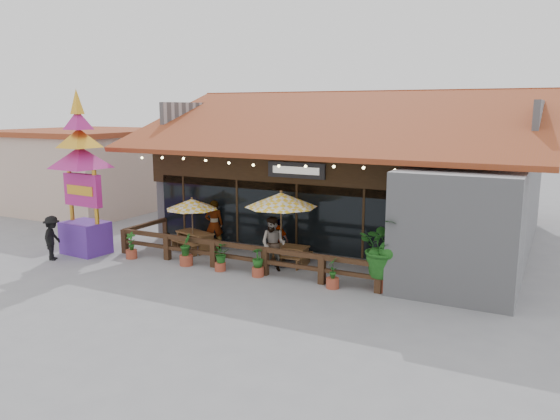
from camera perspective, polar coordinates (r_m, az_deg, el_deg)
The scene contains 19 objects.
ground at distance 18.09m, azimuth 0.60°, elevation -6.59°, with size 100.00×100.00×0.00m, color gray.
restaurant_building at distance 23.51m, azimuth 8.49°, elevation 2.79°, with size 15.50×14.73×6.09m.
patio_railing at distance 18.80m, azimuth -5.92°, elevation -4.05°, with size 10.00×2.60×0.92m.
neighbor_building at distance 31.45m, azimuth -19.29°, elevation 4.13°, with size 8.40×8.40×4.22m.
umbrella_left at distance 20.52m, azimuth -9.19°, elevation 0.60°, with size 2.50×2.50×2.10m.
umbrella_right at distance 18.35m, azimuth 0.12°, elevation 1.04°, with size 3.00×3.00×2.64m.
picnic_table_left at distance 20.99m, azimuth -8.87°, elevation -2.92°, with size 1.82×1.68×0.73m.
picnic_table_right at distance 18.96m, azimuth 0.87°, elevation -4.38°, with size 1.43×1.24×0.67m.
thai_sign_tower at distance 21.18m, azimuth -20.10°, elevation 4.74°, with size 2.58×2.58×6.48m.
tropical_plant at distance 16.35m, azimuth 11.01°, elevation -3.97°, with size 2.10×2.00×2.26m.
diner_a at distance 21.12m, azimuth -6.90°, elevation -1.51°, with size 0.69×0.45×1.90m, color #332110.
diner_b at distance 18.12m, azimuth -0.70°, elevation -3.57°, with size 0.89×0.69×1.82m, color #332110.
diner_c at distance 19.49m, azimuth -0.06°, elevation -3.10°, with size 0.86×0.36×1.47m, color #332110.
pedestrian at distance 21.07m, azimuth -22.69°, elevation -2.71°, with size 1.03×0.59×1.60m, color black.
planter_a at distance 20.42m, azimuth -15.28°, elevation -3.79°, with size 0.40×0.40×0.97m.
planter_b at distance 19.09m, azimuth -9.80°, elevation -4.26°, with size 0.46×0.47×1.12m.
planter_c at distance 18.29m, azimuth -6.28°, elevation -4.83°, with size 0.64×0.59×0.89m.
planter_d at distance 17.61m, azimuth -2.33°, elevation -5.52°, with size 0.51×0.51×0.95m.
planter_e at distance 16.58m, azimuth 5.53°, elevation -6.80°, with size 0.39×0.39×0.96m.
Camera 1 is at (7.79, -15.43, 5.34)m, focal length 35.00 mm.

